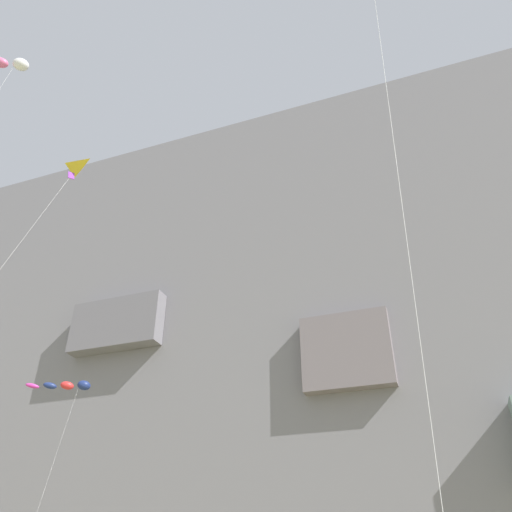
# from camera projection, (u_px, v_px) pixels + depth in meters

# --- Properties ---
(cliff_face) EXTENTS (180.00, 25.71, 61.74)m
(cliff_face) POSITION_uv_depth(u_px,v_px,m) (359.00, 324.00, 67.80)
(cliff_face) COLOR gray
(cliff_face) RESTS_ON ground
(kite_windsock_low_left) EXTENTS (4.94, 6.05, 18.22)m
(kite_windsock_low_left) POSITION_uv_depth(u_px,v_px,m) (69.00, 386.00, 47.48)
(kite_windsock_low_left) COLOR navy
(kite_windsock_low_left) RESTS_ON ground
(kite_windsock_high_left) EXTENTS (5.25, 5.84, 33.48)m
(kite_windsock_high_left) POSITION_uv_depth(u_px,v_px,m) (2.00, 63.00, 35.70)
(kite_windsock_high_left) COLOR white
(kite_windsock_high_left) RESTS_ON ground
(kite_delta_mid_right) EXTENTS (3.68, 6.37, 22.21)m
(kite_delta_mid_right) POSITION_uv_depth(u_px,v_px,m) (59.00, 177.00, 28.72)
(kite_delta_mid_right) COLOR yellow
(kite_delta_mid_right) RESTS_ON ground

